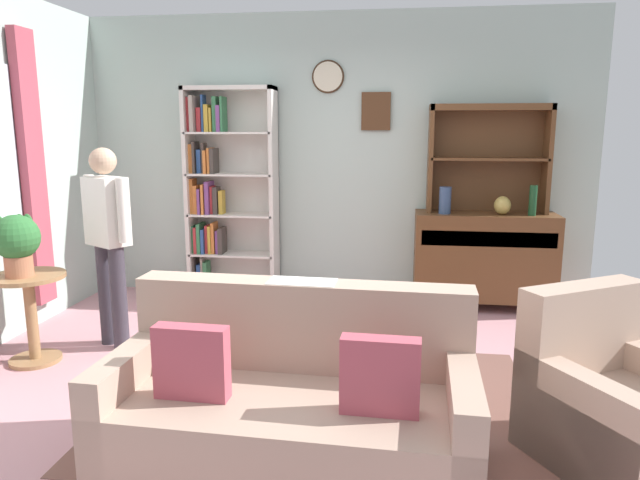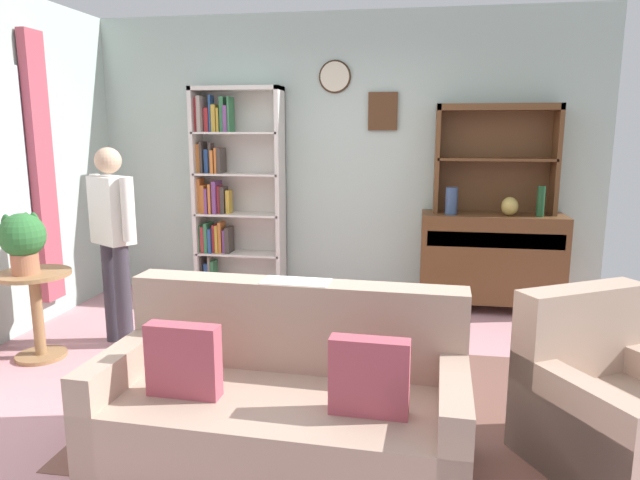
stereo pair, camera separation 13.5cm
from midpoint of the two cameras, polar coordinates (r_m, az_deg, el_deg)
name	(u,v)px [view 1 (the left image)]	position (r m, az deg, el deg)	size (l,w,h in m)	color
ground_plane	(302,383)	(4.04, -2.83, -14.01)	(5.40, 4.60, 0.02)	#C68C93
wall_back	(336,158)	(5.77, 0.94, 8.12)	(5.00, 0.09, 2.80)	#ADC1B7
area_rug	(325,403)	(3.74, -0.57, -15.93)	(2.59, 1.93, 0.01)	brown
bookshelf	(224,193)	(5.86, -10.15, 4.63)	(0.90, 0.30, 2.10)	silver
sideboard	(484,256)	(5.64, 15.32, -1.56)	(1.30, 0.45, 0.92)	brown
sideboard_hutch	(488,144)	(5.62, 15.72, 9.20)	(1.10, 0.26, 1.00)	brown
vase_tall	(445,200)	(5.43, 11.63, 3.89)	(0.11, 0.11, 0.25)	#33476B
vase_round	(502,205)	(5.51, 17.01, 3.31)	(0.15, 0.15, 0.17)	tan
bottle_wine	(533,200)	(5.53, 19.74, 3.72)	(0.07, 0.07, 0.28)	#194223
couch_floral	(292,408)	(3.02, -4.15, -16.36)	(1.83, 0.92, 0.90)	tan
armchair_floral	(615,408)	(3.39, 26.25, -14.75)	(1.04, 1.05, 0.88)	tan
plant_stand	(31,308)	(4.74, -27.56, -6.05)	(0.52, 0.52, 0.66)	#997047
potted_plant_large	(16,240)	(4.60, -28.69, -0.03)	(0.32, 0.32, 0.44)	#AD6B4C
person_reading	(108,233)	(4.71, -21.10, 0.61)	(0.49, 0.35, 1.56)	#38333D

